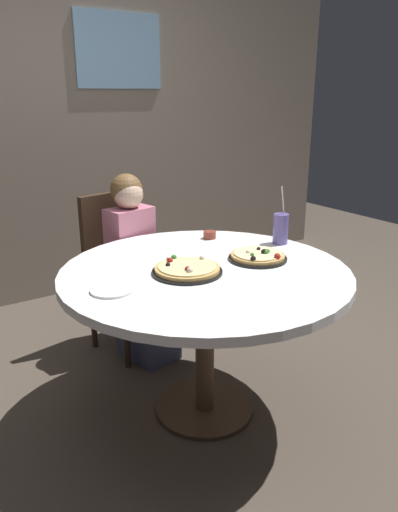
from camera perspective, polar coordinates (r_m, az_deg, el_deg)
The scene contains 10 objects.
ground_plane at distance 2.59m, azimuth 0.65°, elevation -17.31°, with size 8.00×8.00×0.00m, color #4C4238.
wall_with_window at distance 3.86m, azimuth -16.57°, elevation 16.78°, with size 5.20×0.14×2.90m.
dining_table at distance 2.27m, azimuth 0.71°, elevation -3.61°, with size 1.32×1.32×0.75m.
chair_wooden at distance 3.02m, azimuth -9.00°, elevation -0.83°, with size 0.47×0.47×0.95m.
diner_child at distance 2.90m, azimuth -6.89°, elevation -2.56°, with size 0.32×0.43×1.08m.
pizza_veggie at distance 2.19m, azimuth -1.41°, elevation -1.56°, with size 0.32×0.32×0.05m.
pizza_cheese at distance 2.38m, azimuth 6.83°, elevation -0.03°, with size 0.28×0.28×0.05m.
soda_cup at distance 2.63m, azimuth 9.41°, elevation 3.14°, with size 0.08×0.08×0.31m.
sauce_bowl at distance 2.71m, azimuth 1.24°, elevation 2.46°, with size 0.07×0.07×0.04m, color brown.
plate_small at distance 2.03m, azimuth -10.03°, elevation -3.84°, with size 0.18×0.18×0.01m, color white.
Camera 1 is at (-1.20, -1.73, 1.52)m, focal length 34.61 mm.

